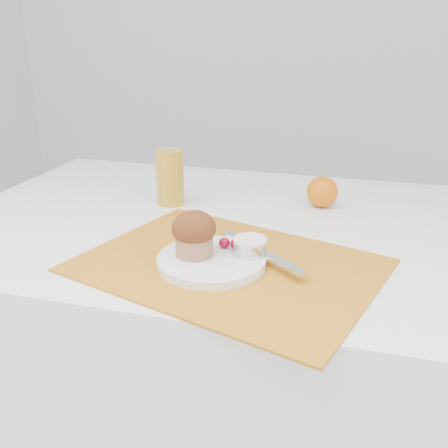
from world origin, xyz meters
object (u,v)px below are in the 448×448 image
(table, at_px, (226,364))
(juice_glass, at_px, (170,177))
(orange, at_px, (322,192))
(muffin, at_px, (194,233))
(plate, at_px, (211,261))

(table, height_order, juice_glass, juice_glass)
(table, distance_m, juice_glass, 0.47)
(table, bearing_deg, orange, 37.48)
(orange, height_order, muffin, muffin)
(table, relative_size, muffin, 15.04)
(table, xyz_separation_m, muffin, (0.01, -0.22, 0.43))
(plate, xyz_separation_m, muffin, (-0.03, 0.00, 0.05))
(plate, height_order, muffin, muffin)
(table, relative_size, plate, 6.37)
(muffin, bearing_deg, orange, 63.39)
(plate, bearing_deg, muffin, 177.30)
(juice_glass, bearing_deg, plate, -57.18)
(plate, bearing_deg, juice_glass, 122.82)
(table, bearing_deg, muffin, -88.69)
(table, xyz_separation_m, orange, (0.19, 0.15, 0.41))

